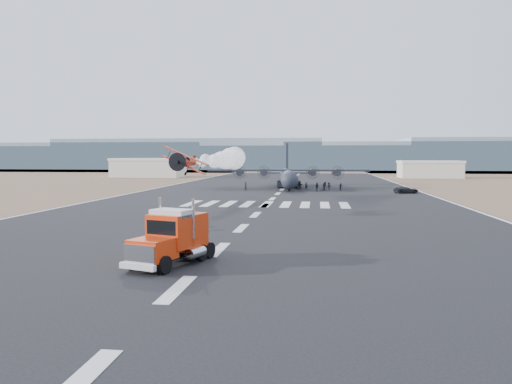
% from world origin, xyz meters
% --- Properties ---
extents(ground, '(500.00, 500.00, 0.00)m').
position_xyz_m(ground, '(0.00, 0.00, 0.00)').
color(ground, black).
rests_on(ground, ground).
extents(scrub_far, '(500.00, 80.00, 0.00)m').
position_xyz_m(scrub_far, '(0.00, 230.00, 0.00)').
color(scrub_far, brown).
rests_on(scrub_far, ground).
extents(runway_markings, '(60.00, 260.00, 0.01)m').
position_xyz_m(runway_markings, '(0.00, 60.00, 0.01)').
color(runway_markings, silver).
rests_on(runway_markings, ground).
extents(ridge_seg_b, '(150.00, 50.00, 15.00)m').
position_xyz_m(ridge_seg_b, '(-130.00, 260.00, 7.50)').
color(ridge_seg_b, gray).
rests_on(ridge_seg_b, ground).
extents(ridge_seg_c, '(150.00, 50.00, 17.00)m').
position_xyz_m(ridge_seg_c, '(-65.00, 260.00, 8.50)').
color(ridge_seg_c, gray).
rests_on(ridge_seg_c, ground).
extents(ridge_seg_d, '(150.00, 50.00, 13.00)m').
position_xyz_m(ridge_seg_d, '(0.00, 260.00, 6.50)').
color(ridge_seg_d, gray).
rests_on(ridge_seg_d, ground).
extents(ridge_seg_e, '(150.00, 50.00, 15.00)m').
position_xyz_m(ridge_seg_e, '(65.00, 260.00, 7.50)').
color(ridge_seg_e, gray).
rests_on(ridge_seg_e, ground).
extents(hangar_left, '(24.50, 14.50, 6.70)m').
position_xyz_m(hangar_left, '(-52.00, 145.00, 3.41)').
color(hangar_left, beige).
rests_on(hangar_left, ground).
extents(hangar_right, '(20.50, 12.50, 5.90)m').
position_xyz_m(hangar_right, '(46.00, 150.00, 3.01)').
color(hangar_right, beige).
rests_on(hangar_right, ground).
extents(semi_truck, '(4.97, 8.71, 3.84)m').
position_xyz_m(semi_truck, '(-2.11, 6.37, 1.89)').
color(semi_truck, black).
rests_on(semi_truck, ground).
extents(aerobatic_biplane, '(5.93, 5.67, 3.66)m').
position_xyz_m(aerobatic_biplane, '(-8.66, 33.90, 6.81)').
color(aerobatic_biplane, red).
extents(smoke_trail, '(3.97, 29.17, 3.97)m').
position_xyz_m(smoke_trail, '(-7.32, 57.97, 7.01)').
color(smoke_trail, white).
extents(transport_aircraft, '(37.50, 30.82, 10.82)m').
position_xyz_m(transport_aircraft, '(0.87, 91.08, 2.79)').
color(transport_aircraft, '#1E262D').
rests_on(transport_aircraft, ground).
extents(support_vehicle, '(5.27, 3.51, 1.34)m').
position_xyz_m(support_vehicle, '(25.66, 76.36, 0.67)').
color(support_vehicle, black).
rests_on(support_vehicle, ground).
extents(crew_a, '(0.71, 0.63, 1.65)m').
position_xyz_m(crew_a, '(5.37, 85.84, 0.82)').
color(crew_a, black).
rests_on(crew_a, ground).
extents(crew_b, '(0.69, 0.96, 1.82)m').
position_xyz_m(crew_b, '(9.55, 83.74, 0.91)').
color(crew_b, black).
rests_on(crew_b, ground).
extents(crew_c, '(1.23, 0.91, 1.72)m').
position_xyz_m(crew_c, '(10.37, 83.95, 0.86)').
color(crew_c, black).
rests_on(crew_c, ground).
extents(crew_d, '(1.17, 1.16, 1.86)m').
position_xyz_m(crew_d, '(7.74, 80.55, 0.93)').
color(crew_d, black).
rests_on(crew_d, ground).
extents(crew_e, '(0.92, 0.83, 1.60)m').
position_xyz_m(crew_e, '(9.24, 82.47, 0.80)').
color(crew_e, black).
rests_on(crew_e, ground).
extents(crew_f, '(1.64, 1.63, 1.88)m').
position_xyz_m(crew_f, '(3.91, 85.31, 0.94)').
color(crew_f, black).
rests_on(crew_f, ground).
extents(crew_g, '(0.86, 0.83, 1.82)m').
position_xyz_m(crew_g, '(-7.70, 80.38, 0.91)').
color(crew_g, black).
rests_on(crew_g, ground).
extents(crew_h, '(0.81, 0.91, 1.59)m').
position_xyz_m(crew_h, '(12.91, 83.01, 0.79)').
color(crew_h, black).
rests_on(crew_h, ground).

